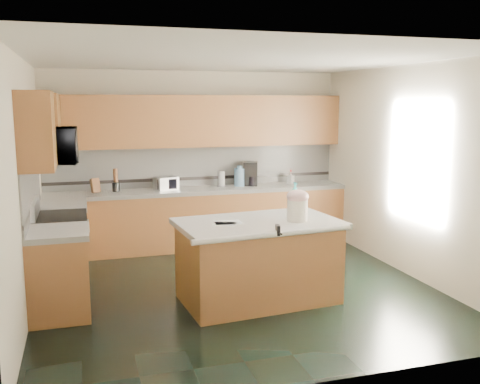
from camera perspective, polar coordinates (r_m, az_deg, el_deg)
name	(u,v)px	position (r m, az deg, el deg)	size (l,w,h in m)	color
floor	(236,289)	(6.55, -0.39, -10.27)	(4.60, 4.60, 0.00)	black
ceiling	(236,59)	(6.18, -0.42, 14.01)	(4.60, 4.60, 0.00)	white
wall_back	(195,158)	(8.46, -4.80, 3.58)	(4.60, 0.04, 2.70)	#F0E5CB
wall_front	(322,218)	(4.08, 8.74, -2.80)	(4.60, 0.04, 2.70)	#F0E5CB
wall_left	(23,187)	(6.01, -22.16, 0.54)	(0.04, 4.60, 2.70)	#F0E5CB
wall_right	(409,171)	(7.22, 17.59, 2.17)	(0.04, 4.60, 2.70)	#F0E5CB
back_base_cab	(200,220)	(8.30, -4.26, -2.96)	(4.60, 0.60, 0.86)	brown
back_countertop	(200,190)	(8.21, -4.30, 0.17)	(4.60, 0.64, 0.06)	silver
back_upper_cab	(197,121)	(8.24, -4.59, 7.55)	(4.60, 0.33, 0.78)	brown
back_backsplash	(196,166)	(8.44, -4.74, 2.79)	(4.60, 0.02, 0.63)	silver
back_accent_band	(196,178)	(8.46, -4.72, 1.47)	(4.60, 0.01, 0.05)	black
left_base_cab_rear	(63,240)	(7.43, -18.34, -4.89)	(0.60, 0.82, 0.86)	brown
left_counter_rear	(61,206)	(7.33, -18.52, -1.41)	(0.64, 0.82, 0.06)	silver
left_base_cab_front	(59,276)	(5.96, -18.73, -8.43)	(0.60, 0.72, 0.86)	brown
left_counter_front	(57,233)	(5.84, -18.97, -4.13)	(0.64, 0.72, 0.06)	silver
left_backsplash	(31,189)	(6.57, -21.38, 0.27)	(0.02, 2.30, 0.63)	silver
left_accent_band	(33,206)	(6.60, -21.23, -1.40)	(0.01, 2.30, 0.05)	black
left_upper_cab_rear	(46,124)	(7.36, -19.97, 6.79)	(0.33, 1.09, 0.78)	brown
left_upper_cab_front	(36,131)	(5.70, -20.89, 6.14)	(0.33, 0.72, 0.78)	brown
range_body	(61,256)	(6.66, -18.52, -6.44)	(0.60, 0.76, 0.88)	#B7B7BC
range_oven_door	(87,257)	(6.67, -16.00, -6.66)	(0.02, 0.68, 0.55)	black
range_cooktop	(59,217)	(6.56, -18.73, -2.57)	(0.62, 0.78, 0.04)	black
range_handle	(88,226)	(6.58, -15.89, -3.47)	(0.02, 0.02, 0.66)	#B7B7BC
range_backguard	(35,208)	(6.55, -21.06, -1.64)	(0.06, 0.76, 0.18)	#B7B7BC
microwave	(55,146)	(6.44, -19.12, 4.69)	(0.73, 0.50, 0.41)	#B7B7BC
island_base	(258,263)	(6.06, 1.95, -7.62)	(1.67, 0.95, 0.86)	brown
island_top	(258,223)	(5.94, 1.97, -3.37)	(1.77, 1.05, 0.06)	silver
island_bullnose	(275,234)	(5.46, 3.74, -4.54)	(0.06, 0.06, 1.77)	silver
treat_jar	(297,210)	(5.94, 6.14, -1.96)	(0.23, 0.23, 0.24)	silver
treat_jar_lid	(298,197)	(5.92, 6.17, -0.48)	(0.25, 0.25, 0.15)	beige
treat_jar_knob	(298,192)	(5.91, 6.18, 0.01)	(0.03, 0.03, 0.08)	tan
treat_jar_knob_end_l	(294,192)	(5.89, 5.81, -0.01)	(0.04, 0.04, 0.04)	tan
treat_jar_knob_end_r	(301,192)	(5.92, 6.54, 0.03)	(0.04, 0.04, 0.04)	tan
soap_bottle_island	(295,199)	(6.26, 5.87, -0.71)	(0.15, 0.15, 0.38)	teal
paper_sheet_a	(228,222)	(5.85, -1.31, -3.26)	(0.30, 0.22, 0.00)	white
paper_sheet_b	(225,224)	(5.78, -1.61, -3.42)	(0.24, 0.18, 0.00)	white
clamp_body	(278,230)	(5.48, 4.05, -4.06)	(0.03, 0.11, 0.10)	black
clamp_handle	(280,233)	(5.42, 4.30, -4.42)	(0.02, 0.02, 0.08)	black
knife_block	(95,186)	(8.06, -15.18, 0.66)	(0.11, 0.09, 0.21)	#472814
utensil_crock	(116,187)	(8.10, -13.10, 0.54)	(0.11, 0.11, 0.14)	black
utensil_bundle	(115,175)	(8.08, -13.14, 1.73)	(0.06, 0.06, 0.20)	#472814
toaster_oven	(166,183)	(8.15, -7.89, 0.93)	(0.33, 0.23, 0.19)	#B7B7BC
toaster_oven_door	(167,184)	(8.05, -7.78, 0.83)	(0.29, 0.01, 0.15)	black
paper_towel	(221,179)	(8.37, -2.00, 1.39)	(0.10, 0.10, 0.24)	white
paper_towel_base	(221,186)	(8.38, -2.00, 0.65)	(0.16, 0.16, 0.01)	#B7B7BC
water_jug	(240,177)	(8.40, -0.05, 1.59)	(0.17, 0.17, 0.28)	#5F8AAE
water_jug_neck	(240,167)	(8.38, -0.05, 2.69)	(0.08, 0.08, 0.04)	#5F8AAE
coffee_maker	(251,174)	(8.47, 1.13, 1.97)	(0.22, 0.24, 0.37)	black
coffee_carafe	(252,181)	(8.43, 1.24, 1.18)	(0.15, 0.15, 0.15)	black
soap_bottle_back	(291,178)	(8.68, 5.43, 1.53)	(0.09, 0.09, 0.20)	white
soap_back_cap	(291,171)	(8.67, 5.45, 2.27)	(0.02, 0.02, 0.03)	red
window_light_proxy	(417,161)	(7.02, 18.36, 3.17)	(0.02, 1.40, 1.10)	white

